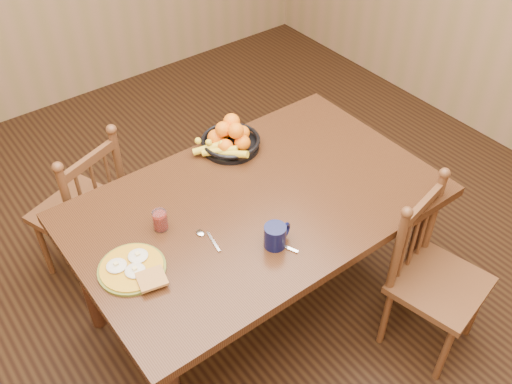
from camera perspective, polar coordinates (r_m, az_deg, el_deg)
room at (r=2.14m, az=0.00°, el=11.11°), size 4.52×5.02×2.72m
dining_table at (r=2.55m, az=0.00°, el=-2.27°), size 1.60×1.00×0.75m
chair_far at (r=3.04m, az=-16.82°, el=-1.81°), size 0.51×0.50×0.89m
chair_near at (r=2.74m, az=17.33°, el=-8.23°), size 0.46×0.45×0.87m
breakfast_plate at (r=2.26m, az=-12.21°, el=-7.47°), size 0.26×0.30×0.04m
fork at (r=2.32m, az=2.24°, el=-4.92°), size 0.07×0.18×0.00m
spoon at (r=2.34m, az=-5.16°, el=-4.37°), size 0.05×0.16×0.01m
coffee_mug at (r=2.27m, az=2.00°, el=-4.37°), size 0.13×0.09×0.10m
juice_glass at (r=2.37m, az=-9.55°, el=-2.85°), size 0.06×0.06×0.09m
fruit_bowl at (r=2.75m, az=-2.66°, el=5.31°), size 0.32×0.32×0.17m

